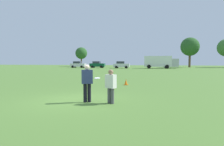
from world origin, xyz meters
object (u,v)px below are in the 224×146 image
Objects in this scene: player_thrower at (87,81)px; parked_car_center at (121,65)px; box_truck at (160,62)px; parked_car_mid_left at (97,64)px; player_defender at (111,85)px; frisbee at (97,78)px; parked_car_near_left at (78,64)px; traffic_cone at (126,82)px.

parked_car_center reaches higher than player_thrower.
parked_car_mid_left is at bearing 174.68° from box_truck.
box_truck reaches higher than player_thrower.
player_thrower is at bearing -83.70° from parked_car_center.
player_defender is at bearing -73.97° from parked_car_mid_left.
box_truck is (4.80, 43.54, 0.66)m from frisbee.
player_thrower reaches higher than player_defender.
player_defender is 0.35× the size of parked_car_near_left.
box_truck is at bearing 84.64° from player_defender.
traffic_cone is at bearing 85.51° from frisbee.
player_thrower is 6.92m from traffic_cone.
frisbee is at bearing -68.15° from parked_car_near_left.
box_truck reaches higher than frisbee.
parked_car_center is at bearing -5.90° from parked_car_near_left.
traffic_cone is at bearing -71.52° from parked_car_mid_left.
player_defender is at bearing -21.04° from frisbee.
parked_car_near_left is 5.42m from parked_car_mid_left.
player_defender is 44.01m from box_truck.
player_thrower is 6.29× the size of frisbee.
parked_car_center is at bearing 96.88° from frisbee.
player_defender is 3.13× the size of traffic_cone.
traffic_cone is 37.21m from box_truck.
player_defender is 6.90m from traffic_cone.
parked_car_near_left and parked_car_mid_left have the same top height.
traffic_cone is at bearing 82.20° from player_thrower.
box_truck is (9.96, 0.75, 0.83)m from parked_car_center.
parked_car_near_left is 12.59m from parked_car_center.
parked_car_center is at bearing 98.92° from traffic_cone.
frisbee is 0.57× the size of traffic_cone.
box_truck is (5.22, 43.75, 0.79)m from player_thrower.
player_thrower is 44.07m from box_truck.
frisbee is at bearing -96.29° from box_truck.
parked_car_center is 0.50× the size of box_truck.
parked_car_near_left is at bearing -168.81° from parked_car_mid_left.
player_thrower is 1.14× the size of player_defender.
frisbee is 6.69m from traffic_cone.
player_defender is at bearing -3.12° from player_thrower.
player_thrower is 0.40× the size of parked_car_center.
player_defender is 47.25m from parked_car_mid_left.
traffic_cone is 41.67m from parked_car_near_left.
parked_car_mid_left is at bearing 11.19° from parked_car_near_left.
parked_car_mid_left is (-12.36, 45.14, -0.16)m from frisbee.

